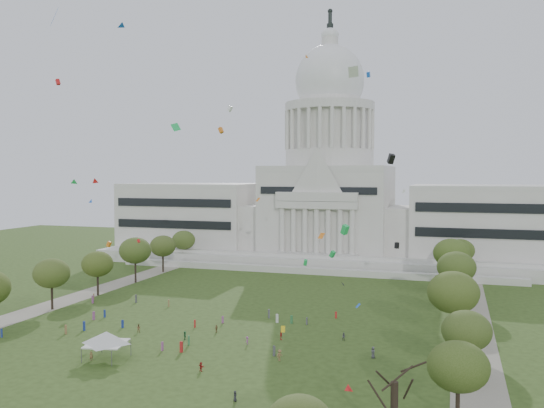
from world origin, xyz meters
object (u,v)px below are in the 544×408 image
object	(u,v)px
capitol	(329,199)
event_tent	(106,337)
person_0	(373,352)
big_bare_tree	(395,376)

from	to	relation	value
capitol	event_tent	size ratio (longest dim) A/B	15.44
event_tent	person_0	size ratio (longest dim) A/B	5.17
big_bare_tree	person_0	xyz separation A→B (m)	(-6.78, 32.42, -7.67)
big_bare_tree	person_0	distance (m)	34.00
capitol	person_0	bearing A→B (deg)	-74.04
capitol	big_bare_tree	world-z (taller)	capitol
person_0	capitol	bearing A→B (deg)	158.56
big_bare_tree	event_tent	world-z (taller)	big_bare_tree
big_bare_tree	event_tent	size ratio (longest dim) A/B	1.24
event_tent	capitol	bearing A→B (deg)	84.42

